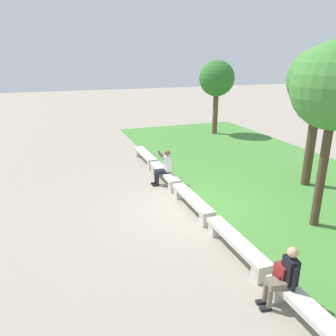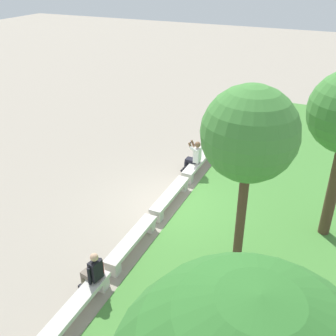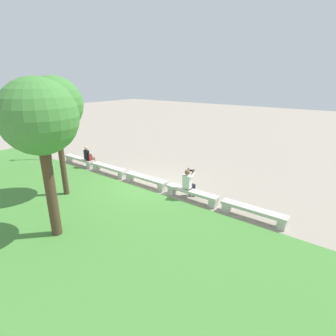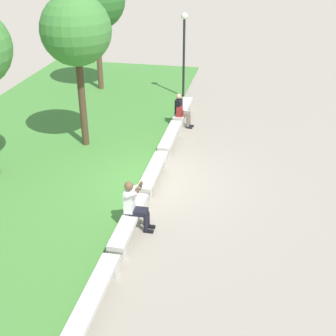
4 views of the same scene
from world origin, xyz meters
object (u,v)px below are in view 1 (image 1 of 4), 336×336
(person_distant, at_px, (284,275))
(backpack, at_px, (282,273))
(bench_end, at_px, (318,322))
(person_photographer, at_px, (164,165))
(bench_main, at_px, (145,155))
(tree_right_background, at_px, (217,79))
(bench_near, at_px, (164,174))
(bench_mid, at_px, (192,201))
(tree_behind_wall, at_px, (320,81))
(bench_far, at_px, (236,243))
(tree_left_background, at_px, (336,87))

(person_distant, relative_size, backpack, 2.94)
(bench_end, xyz_separation_m, person_photographer, (-7.61, -0.08, 0.43))
(bench_main, bearing_deg, tree_right_background, 125.73)
(bench_near, distance_m, tree_right_background, 9.26)
(bench_near, xyz_separation_m, person_photographer, (0.23, -0.08, 0.43))
(tree_right_background, bearing_deg, bench_mid, -31.34)
(person_distant, xyz_separation_m, tree_behind_wall, (-4.86, 4.91, 3.10))
(bench_end, relative_size, tree_behind_wall, 0.48)
(person_photographer, bearing_deg, bench_end, 0.59)
(bench_main, bearing_deg, bench_end, 0.00)
(bench_far, height_order, bench_end, same)
(backpack, bearing_deg, bench_end, 1.71)
(bench_main, bearing_deg, backpack, -0.17)
(tree_behind_wall, height_order, tree_left_background, tree_left_background)
(backpack, bearing_deg, bench_far, 179.01)
(bench_near, bearing_deg, person_photographer, -19.00)
(person_distant, height_order, tree_behind_wall, tree_behind_wall)
(bench_mid, relative_size, backpack, 5.59)
(bench_near, bearing_deg, tree_right_background, 139.73)
(tree_right_background, bearing_deg, person_distant, -22.71)
(bench_near, bearing_deg, backpack, -0.24)
(bench_end, xyz_separation_m, backpack, (-0.96, -0.03, 0.31))
(bench_far, xyz_separation_m, tree_behind_wall, (-3.09, 4.85, 3.46))
(bench_end, bearing_deg, tree_behind_wall, 139.62)
(bench_mid, bearing_deg, bench_far, 0.00)
(bench_mid, height_order, bench_far, same)
(backpack, xyz_separation_m, tree_right_background, (-13.57, 5.69, 2.66))
(bench_mid, relative_size, tree_right_background, 0.55)
(backpack, bearing_deg, person_distant, -17.10)
(bench_far, bearing_deg, tree_left_background, 100.13)
(bench_mid, xyz_separation_m, bench_far, (2.61, 0.00, 0.00))
(bench_far, distance_m, tree_behind_wall, 6.71)
(bench_mid, distance_m, tree_left_background, 5.01)
(bench_mid, xyz_separation_m, tree_behind_wall, (-0.47, 4.85, 3.46))
(bench_near, height_order, person_distant, person_distant)
(bench_mid, xyz_separation_m, bench_end, (5.23, 0.00, 0.00))
(bench_end, bearing_deg, bench_mid, 180.00)
(person_photographer, distance_m, person_distant, 6.78)
(bench_far, relative_size, tree_right_background, 0.55)
(backpack, bearing_deg, tree_behind_wall, 134.21)
(bench_near, height_order, bench_mid, same)
(bench_end, height_order, backpack, backpack)
(tree_right_background, bearing_deg, bench_far, -25.43)
(bench_near, distance_m, backpack, 6.89)
(bench_end, relative_size, tree_left_background, 0.48)
(bench_end, bearing_deg, tree_left_background, 137.48)
(bench_mid, relative_size, tree_behind_wall, 0.48)
(bench_far, distance_m, tree_right_background, 13.52)
(bench_mid, relative_size, person_distant, 1.90)
(bench_end, xyz_separation_m, tree_behind_wall, (-5.70, 4.85, 3.46))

